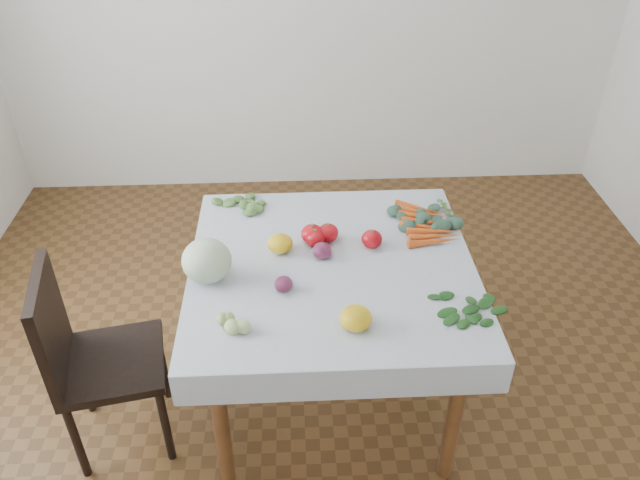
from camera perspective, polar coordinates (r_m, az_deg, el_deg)
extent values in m
plane|color=brown|center=(2.99, 0.96, -13.84)|extent=(4.00, 4.00, 0.00)
cube|color=brown|center=(2.49, 1.12, -2.72)|extent=(1.00, 1.00, 0.04)
cylinder|color=brown|center=(2.45, -9.03, -16.37)|extent=(0.06, 0.06, 0.71)
cylinder|color=brown|center=(2.50, 12.21, -15.41)|extent=(0.06, 0.06, 0.71)
cylinder|color=brown|center=(3.07, -7.74, -3.45)|extent=(0.06, 0.06, 0.71)
cylinder|color=brown|center=(3.12, 8.61, -2.93)|extent=(0.06, 0.06, 0.71)
cube|color=white|center=(2.47, 1.12, -2.30)|extent=(1.12, 1.12, 0.01)
cube|color=black|center=(2.66, -18.46, -10.64)|extent=(0.47, 0.47, 0.04)
cube|color=black|center=(2.54, -23.47, -7.28)|extent=(0.11, 0.40, 0.44)
cylinder|color=black|center=(2.74, -21.34, -16.82)|extent=(0.03, 0.03, 0.41)
cylinder|color=black|center=(2.69, -13.94, -16.11)|extent=(0.03, 0.03, 0.41)
cylinder|color=black|center=(2.96, -20.87, -11.70)|extent=(0.03, 0.03, 0.41)
cylinder|color=black|center=(2.92, -14.19, -10.96)|extent=(0.03, 0.03, 0.41)
ellipsoid|color=beige|center=(2.39, -10.32, -1.87)|extent=(0.24, 0.24, 0.17)
ellipsoid|color=red|center=(2.55, -0.46, 0.17)|extent=(0.09, 0.09, 0.07)
ellipsoid|color=red|center=(2.56, 4.76, 0.09)|extent=(0.11, 0.11, 0.07)
ellipsoid|color=red|center=(2.57, -0.71, 0.56)|extent=(0.12, 0.12, 0.08)
ellipsoid|color=red|center=(2.58, 0.74, 0.67)|extent=(0.09, 0.09, 0.08)
ellipsoid|color=yellow|center=(2.53, -3.65, -0.31)|extent=(0.11, 0.11, 0.07)
ellipsoid|color=yellow|center=(2.17, 3.28, -7.13)|extent=(0.14, 0.14, 0.08)
ellipsoid|color=#521730|center=(2.33, -3.35, -4.04)|extent=(0.08, 0.08, 0.06)
ellipsoid|color=#521730|center=(2.49, 0.20, -0.97)|extent=(0.08, 0.08, 0.07)
ellipsoid|color=#B1D279|center=(2.18, -7.28, -7.87)|extent=(0.05, 0.05, 0.04)
ellipsoid|color=#B1D279|center=(2.19, -7.87, -7.64)|extent=(0.05, 0.05, 0.04)
ellipsoid|color=#B1D279|center=(2.17, -7.61, -8.31)|extent=(0.05, 0.05, 0.04)
ellipsoid|color=#B1D279|center=(2.20, -6.58, -7.41)|extent=(0.05, 0.05, 0.04)
ellipsoid|color=#B1D279|center=(2.19, -9.14, -7.91)|extent=(0.05, 0.05, 0.04)
cone|color=#FE5D1C|center=(2.82, 9.41, 2.86)|extent=(0.22, 0.13, 0.03)
cone|color=#FE5D1C|center=(2.79, 9.55, 2.46)|extent=(0.22, 0.12, 0.03)
cone|color=#FE5D1C|center=(2.76, 9.69, 2.05)|extent=(0.23, 0.10, 0.03)
cone|color=#FE5D1C|center=(2.73, 9.84, 1.63)|extent=(0.23, 0.08, 0.03)
cone|color=#FE5D1C|center=(2.70, 9.98, 1.20)|extent=(0.23, 0.06, 0.03)
cone|color=#FE5D1C|center=(2.67, 10.13, 0.76)|extent=(0.23, 0.04, 0.03)
cone|color=#FE5D1C|center=(2.64, 10.29, 0.32)|extent=(0.23, 0.05, 0.03)
cone|color=#FE5D1C|center=(2.61, 10.44, -0.14)|extent=(0.23, 0.07, 0.03)
ellipsoid|color=#365943|center=(2.76, 9.75, 2.13)|extent=(0.06, 0.06, 0.04)
ellipsoid|color=#365943|center=(2.76, 8.80, 2.26)|extent=(0.06, 0.06, 0.04)
ellipsoid|color=#365943|center=(2.73, 9.61, 1.74)|extent=(0.06, 0.06, 0.04)
ellipsoid|color=#365943|center=(2.79, 9.75, 2.50)|extent=(0.06, 0.06, 0.04)
ellipsoid|color=#365943|center=(2.73, 8.21, 1.94)|extent=(0.06, 0.06, 0.04)
ellipsoid|color=#365943|center=(2.75, 10.69, 1.84)|extent=(0.06, 0.06, 0.04)
ellipsoid|color=#365943|center=(2.80, 8.58, 2.76)|extent=(0.06, 0.06, 0.04)
ellipsoid|color=#365943|center=(2.69, 8.90, 1.32)|extent=(0.06, 0.06, 0.04)
ellipsoid|color=#365943|center=(2.80, 11.00, 2.52)|extent=(0.06, 0.06, 0.04)
ellipsoid|color=#365943|center=(2.76, 7.15, 2.36)|extent=(0.06, 0.06, 0.04)
ellipsoid|color=#365943|center=(2.70, 10.88, 1.18)|extent=(0.06, 0.06, 0.04)
ellipsoid|color=#365943|center=(2.84, 9.51, 3.23)|extent=(0.06, 0.06, 0.04)
ellipsoid|color=#365943|center=(2.68, 7.25, 1.31)|extent=(0.06, 0.06, 0.04)
ellipsoid|color=#1C4C18|center=(2.31, 13.86, -6.33)|extent=(0.06, 0.04, 0.01)
ellipsoid|color=#1C4C18|center=(2.31, 12.82, -6.16)|extent=(0.06, 0.04, 0.01)
ellipsoid|color=#1C4C18|center=(2.29, 13.70, -6.84)|extent=(0.06, 0.04, 0.01)
ellipsoid|color=#1C4C18|center=(2.34, 13.82, -5.85)|extent=(0.06, 0.04, 0.01)
ellipsoid|color=#1C4C18|center=(2.29, 12.24, -6.60)|extent=(0.06, 0.04, 0.01)
ellipsoid|color=#1C4C18|center=(2.31, 14.82, -6.69)|extent=(0.06, 0.04, 0.01)
ellipsoid|color=#1C4C18|center=(2.34, 12.60, -5.52)|extent=(0.06, 0.04, 0.01)
ellipsoid|color=#1C4C18|center=(2.26, 12.98, -7.39)|extent=(0.06, 0.04, 0.01)
ellipsoid|color=#1C4C18|center=(2.35, 15.09, -5.81)|extent=(0.06, 0.04, 0.01)
ellipsoid|color=#1C4C18|center=(2.31, 11.14, -6.06)|extent=(0.06, 0.04, 0.01)
ellipsoid|color=#1C4C18|center=(2.27, 15.03, -7.54)|extent=(0.06, 0.04, 0.01)
ellipsoid|color=#1C4C18|center=(2.38, 13.54, -4.93)|extent=(0.06, 0.04, 0.01)
ellipsoid|color=#1C4C18|center=(2.25, 11.29, -7.41)|extent=(0.06, 0.04, 0.01)
ellipsoid|color=#1C4C18|center=(2.33, 16.47, -6.46)|extent=(0.06, 0.04, 0.01)
ellipsoid|color=#5C853D|center=(2.84, -6.99, 3.20)|extent=(0.05, 0.05, 0.02)
ellipsoid|color=#5C853D|center=(2.84, -7.76, 3.21)|extent=(0.05, 0.05, 0.02)
ellipsoid|color=#5C853D|center=(2.81, -7.07, 2.88)|extent=(0.05, 0.05, 0.02)
ellipsoid|color=#5C853D|center=(2.86, -7.01, 3.49)|extent=(0.05, 0.05, 0.02)
ellipsoid|color=#5C853D|center=(2.82, -8.22, 2.90)|extent=(0.05, 0.05, 0.02)
ellipsoid|color=#5C853D|center=(2.82, -6.17, 3.06)|extent=(0.05, 0.05, 0.02)
ellipsoid|color=#5C853D|center=(2.88, -8.00, 3.59)|extent=(0.05, 0.05, 0.02)
ellipsoid|color=#5C853D|center=(2.78, -7.61, 2.47)|extent=(0.05, 0.05, 0.02)
ellipsoid|color=#5C853D|center=(2.87, -5.96, 3.64)|extent=(0.05, 0.05, 0.02)
ellipsoid|color=#5C853D|center=(2.85, -9.15, 3.13)|extent=(0.05, 0.05, 0.02)
ellipsoid|color=#5C853D|center=(2.78, -5.94, 2.54)|extent=(0.05, 0.05, 0.02)
ellipsoid|color=#5C853D|center=(2.91, -7.27, 4.07)|extent=(0.05, 0.05, 0.02)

